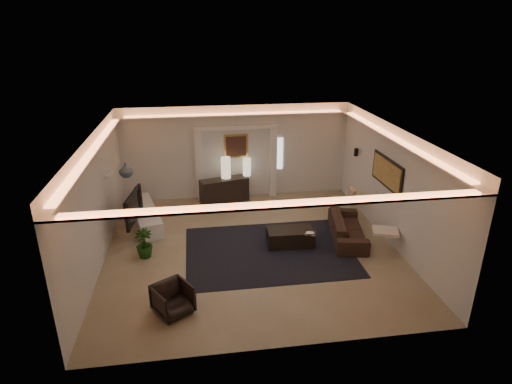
{
  "coord_description": "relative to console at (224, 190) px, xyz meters",
  "views": [
    {
      "loc": [
        -1.24,
        -9.18,
        5.19
      ],
      "look_at": [
        0.2,
        0.6,
        1.25
      ],
      "focal_mm": 29.95,
      "sensor_mm": 36.0,
      "label": 1
    }
  ],
  "objects": [
    {
      "name": "cove_soffit",
      "position": [
        0.43,
        -3.0,
        2.22
      ],
      "size": [
        7.0,
        7.0,
        0.04
      ],
      "primitive_type": "cube",
      "color": "silver",
      "rests_on": "ceiling"
    },
    {
      "name": "lamp_right",
      "position": [
        0.73,
        0.23,
        0.69
      ],
      "size": [
        0.26,
        0.26,
        0.54
      ],
      "primitive_type": "cylinder",
      "rotation": [
        0.0,
        0.0,
        -0.08
      ],
      "color": "#FAE8C8",
      "rests_on": "console"
    },
    {
      "name": "painting_frame",
      "position": [
        0.43,
        0.47,
        1.25
      ],
      "size": [
        0.74,
        0.04,
        0.74
      ],
      "primitive_type": "cube",
      "color": "tan",
      "rests_on": "wall_back"
    },
    {
      "name": "art_panel_gold",
      "position": [
        3.87,
        -2.7,
        1.3
      ],
      "size": [
        0.02,
        1.5,
        0.62
      ],
      "primitive_type": "cube",
      "color": "tan",
      "rests_on": "wall_right"
    },
    {
      "name": "wall_left",
      "position": [
        -3.07,
        -3.0,
        1.05
      ],
      "size": [
        0.0,
        7.0,
        7.0
      ],
      "primitive_type": "plane",
      "rotation": [
        1.57,
        0.0,
        1.57
      ],
      "color": "silver",
      "rests_on": "ground"
    },
    {
      "name": "alcove_header",
      "position": [
        0.43,
        0.4,
        1.85
      ],
      "size": [
        2.52,
        0.2,
        0.12
      ],
      "primitive_type": "cube",
      "color": "silver",
      "rests_on": "wall_back"
    },
    {
      "name": "wall_sconce",
      "position": [
        3.81,
        -0.8,
        1.28
      ],
      "size": [
        0.12,
        0.12,
        0.22
      ],
      "primitive_type": "cylinder",
      "color": "black",
      "rests_on": "wall_right"
    },
    {
      "name": "area_rug",
      "position": [
        0.83,
        -3.2,
        -0.39
      ],
      "size": [
        4.0,
        3.0,
        0.01
      ],
      "primitive_type": "cube",
      "color": "black",
      "rests_on": "ground"
    },
    {
      "name": "wall_right",
      "position": [
        3.93,
        -3.0,
        1.05
      ],
      "size": [
        0.0,
        7.0,
        7.0
      ],
      "primitive_type": "plane",
      "rotation": [
        1.57,
        0.0,
        -1.57
      ],
      "color": "silver",
      "rests_on": "ground"
    },
    {
      "name": "wall_niche",
      "position": [
        -3.01,
        -1.6,
        1.25
      ],
      "size": [
        0.1,
        0.55,
        0.04
      ],
      "primitive_type": "cube",
      "color": "silver",
      "rests_on": "wall_left"
    },
    {
      "name": "daylight_slit",
      "position": [
        1.78,
        0.48,
        0.95
      ],
      "size": [
        0.25,
        0.03,
        1.0
      ],
      "primitive_type": "cube",
      "color": "white",
      "rests_on": "wall_back"
    },
    {
      "name": "throw_pillow",
      "position": [
        3.58,
        -1.36,
        0.15
      ],
      "size": [
        0.18,
        0.46,
        0.44
      ],
      "primitive_type": "cube",
      "rotation": [
        0.0,
        0.0,
        -0.11
      ],
      "color": "tan",
      "rests_on": "sofa"
    },
    {
      "name": "console",
      "position": [
        0.0,
        0.0,
        0.0
      ],
      "size": [
        1.54,
        0.83,
        0.73
      ],
      "primitive_type": "cube",
      "rotation": [
        0.0,
        0.0,
        0.27
      ],
      "color": "black",
      "rests_on": "ground"
    },
    {
      "name": "sofa",
      "position": [
        2.94,
        -2.82,
        -0.11
      ],
      "size": [
        2.11,
        1.15,
        0.58
      ],
      "primitive_type": "imported",
      "rotation": [
        0.0,
        0.0,
        1.38
      ],
      "color": "#422216",
      "rests_on": "ground"
    },
    {
      "name": "media_ledge",
      "position": [
        -2.28,
        -1.15,
        -0.18
      ],
      "size": [
        1.14,
        2.4,
        0.44
      ],
      "primitive_type": "cube",
      "rotation": [
        0.0,
        0.0,
        0.25
      ],
      "color": "silver",
      "rests_on": "ground"
    },
    {
      "name": "ceiling",
      "position": [
        0.43,
        -3.0,
        2.5
      ],
      "size": [
        7.0,
        7.0,
        0.0
      ],
      "primitive_type": "plane",
      "rotation": [
        3.14,
        0.0,
        0.0
      ],
      "color": "white",
      "rests_on": "ground"
    },
    {
      "name": "coffee_table",
      "position": [
        1.41,
        -2.94,
        -0.2
      ],
      "size": [
        1.15,
        0.65,
        0.42
      ],
      "primitive_type": "cube",
      "rotation": [
        0.0,
        0.0,
        -0.03
      ],
      "color": "black",
      "rests_on": "ground"
    },
    {
      "name": "throw_blanket",
      "position": [
        3.58,
        -3.61,
        0.15
      ],
      "size": [
        0.72,
        0.66,
        0.06
      ],
      "primitive_type": "cube",
      "rotation": [
        0.0,
        0.0,
        -0.34
      ],
      "color": "white",
      "rests_on": "sofa"
    },
    {
      "name": "ginger_jar",
      "position": [
        -2.52,
        -1.99,
        1.44
      ],
      "size": [
        0.4,
        0.4,
        0.35
      ],
      "primitive_type": "imported",
      "rotation": [
        0.0,
        0.0,
        0.23
      ],
      "color": "slate",
      "rests_on": "wall_niche"
    },
    {
      "name": "wall_back",
      "position": [
        0.43,
        0.5,
        1.05
      ],
      "size": [
        7.0,
        0.0,
        7.0
      ],
      "primitive_type": "plane",
      "rotation": [
        1.57,
        0.0,
        0.0
      ],
      "color": "silver",
      "rests_on": "ground"
    },
    {
      "name": "lamp_left",
      "position": [
        0.07,
        0.1,
        0.69
      ],
      "size": [
        0.33,
        0.33,
        0.65
      ],
      "primitive_type": "cylinder",
      "rotation": [
        0.0,
        0.0,
        0.14
      ],
      "color": "#FBE3B5",
      "rests_on": "console"
    },
    {
      "name": "art_panel_frame",
      "position": [
        3.9,
        -2.7,
        1.3
      ],
      "size": [
        0.04,
        1.64,
        0.74
      ],
      "primitive_type": "cube",
      "color": "black",
      "rests_on": "wall_right"
    },
    {
      "name": "pilaster_left",
      "position": [
        -0.72,
        0.4,
        0.7
      ],
      "size": [
        0.22,
        0.2,
        2.2
      ],
      "primitive_type": "cube",
      "color": "silver",
      "rests_on": "ground"
    },
    {
      "name": "bowl",
      "position": [
        1.83,
        -3.25,
        0.05
      ],
      "size": [
        0.32,
        0.32,
        0.07
      ],
      "primitive_type": "imported",
      "rotation": [
        0.0,
        0.0,
        -0.1
      ],
      "color": "black",
      "rests_on": "coffee_table"
    },
    {
      "name": "magazine",
      "position": [
        1.83,
        -3.25,
        0.02
      ],
      "size": [
        0.31,
        0.27,
        0.03
      ],
      "primitive_type": "cube",
      "rotation": [
        0.0,
        0.0,
        -0.4
      ],
      "color": "white",
      "rests_on": "coffee_table"
    },
    {
      "name": "painting_canvas",
      "position": [
        0.43,
        0.44,
        1.25
      ],
      "size": [
        0.62,
        0.02,
        0.62
      ],
      "primitive_type": "cube",
      "color": "#4C2D1E",
      "rests_on": "wall_back"
    },
    {
      "name": "tv",
      "position": [
        -2.57,
        -1.91,
        0.44
      ],
      "size": [
        1.36,
        0.38,
        0.78
      ],
      "primitive_type": "imported",
      "rotation": [
        0.0,
        0.0,
        1.42
      ],
      "color": "black",
      "rests_on": "media_ledge"
    },
    {
      "name": "figurine",
      "position": [
        -2.55,
        -0.37,
        0.24
      ],
      "size": [
        0.15,
        0.15,
        0.34
      ],
      "primitive_type": "cylinder",
      "rotation": [
        0.0,
        0.0,
        0.17
      ],
      "color": "#38251A",
      "rests_on": "media_ledge"
    },
    {
      "name": "plant",
      "position": [
        -2.13,
        -3.02,
        -0.05
      ],
      "size": [
        0.4,
        0.4,
        0.7
      ],
      "primitive_type": "imported",
      "rotation": [
        0.0,
        0.0,
        -0.03
      ],
      "color": "#18390E",
      "rests_on": "ground"
    },
    {
      "name": "pilaster_right",
      "position": [
        1.58,
        0.4,
        0.7
      ],
      "size": [
        0.22,
        0.2,
        2.2
      ],
      "primitive_type": "cube",
      "color": "silver",
      "rests_on": "ground"
    },
    {
      "name": "wall_front",
      "position": [
        0.43,
        -6.5,
        1.05
      ],
      "size": [
        7.0,
        0.0,
        7.0
      ],
      "primitive_type": "plane",
      "rotation": [
        -1.57,
        0.0,
        0.0
      ],
      "color": "silver",
      "rests_on": "ground"
    },
    {
      "name": "floor",
      "position": [
        0.43,
        -3.0,
        -0.4
      ],
      "size": [
        7.0,
        7.0,
        0.0
      ],
      "primitive_type": "plane",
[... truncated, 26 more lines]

